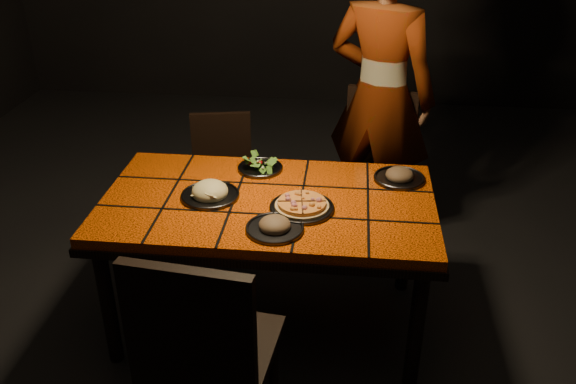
# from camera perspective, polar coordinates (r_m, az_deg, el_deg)

# --- Properties ---
(room_shell) EXTENTS (6.04, 7.04, 3.08)m
(room_shell) POSITION_cam_1_polar(r_m,az_deg,el_deg) (2.66, -2.15, 13.66)
(room_shell) COLOR black
(room_shell) RESTS_ON ground
(dining_table) EXTENTS (1.62, 0.92, 0.75)m
(dining_table) POSITION_cam_1_polar(r_m,az_deg,el_deg) (2.98, -1.86, -1.96)
(dining_table) COLOR #DD4C07
(dining_table) RESTS_ON ground
(chair_near) EXTENTS (0.52, 0.52, 1.04)m
(chair_near) POSITION_cam_1_polar(r_m,az_deg,el_deg) (2.35, -7.85, -14.36)
(chair_near) COLOR black
(chair_near) RESTS_ON ground
(chair_far_left) EXTENTS (0.44, 0.44, 0.82)m
(chair_far_left) POSITION_cam_1_polar(r_m,az_deg,el_deg) (3.85, -6.15, 1.97)
(chair_far_left) COLOR black
(chair_far_left) RESTS_ON ground
(chair_far_right) EXTENTS (0.54, 0.54, 0.97)m
(chair_far_right) POSITION_cam_1_polar(r_m,az_deg,el_deg) (3.83, 8.11, 3.10)
(chair_far_right) COLOR black
(chair_far_right) RESTS_ON ground
(diner) EXTENTS (0.80, 0.69, 1.86)m
(diner) POSITION_cam_1_polar(r_m,az_deg,el_deg) (3.76, 8.65, 8.78)
(diner) COLOR brown
(diner) RESTS_ON ground
(plate_pizza) EXTENTS (0.30, 0.30, 0.04)m
(plate_pizza) POSITION_cam_1_polar(r_m,az_deg,el_deg) (2.84, 1.31, -1.34)
(plate_pizza) COLOR #39383D
(plate_pizza) RESTS_ON dining_table
(plate_pasta) EXTENTS (0.28, 0.28, 0.09)m
(plate_pasta) POSITION_cam_1_polar(r_m,az_deg,el_deg) (2.97, -7.31, -0.05)
(plate_pasta) COLOR #39383D
(plate_pasta) RESTS_ON dining_table
(plate_salad) EXTENTS (0.24, 0.24, 0.07)m
(plate_salad) POSITION_cam_1_polar(r_m,az_deg,el_deg) (3.21, -2.63, 2.52)
(plate_salad) COLOR #39383D
(plate_salad) RESTS_ON dining_table
(plate_mushroom_a) EXTENTS (0.26, 0.26, 0.09)m
(plate_mushroom_a) POSITION_cam_1_polar(r_m,az_deg,el_deg) (2.68, -1.25, -3.17)
(plate_mushroom_a) COLOR #39383D
(plate_mushroom_a) RESTS_ON dining_table
(plate_mushroom_b) EXTENTS (0.26, 0.26, 0.09)m
(plate_mushroom_b) POSITION_cam_1_polar(r_m,az_deg,el_deg) (3.16, 10.39, 1.51)
(plate_mushroom_b) COLOR #39383D
(plate_mushroom_b) RESTS_ON dining_table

